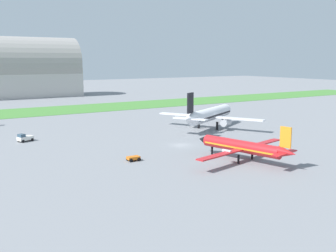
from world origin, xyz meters
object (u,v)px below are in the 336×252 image
Objects in this scene: airplane_midfield_jet at (209,115)px; baggage_cart_near_gate at (133,158)px; pushback_tug_midfield at (25,138)px; airplane_foreground_turboprop at (243,146)px.

airplane_midfield_jet is 41.40m from baggage_cart_near_gate.
pushback_tug_midfield is (-48.68, 9.10, -3.09)m from airplane_midfield_jet.
airplane_midfield_jet is at bearing -40.95° from airplane_foreground_turboprop.
baggage_cart_near_gate is 33.29m from pushback_tug_midfield.
airplane_midfield_jet is 7.14× the size of pushback_tug_midfield.
airplane_foreground_turboprop is at bearing 105.70° from pushback_tug_midfield.
baggage_cart_near_gate is at bearing 45.28° from airplane_foreground_turboprop.
baggage_cart_near_gate is (-17.93, 11.14, -2.26)m from airplane_foreground_turboprop.
airplane_midfield_jet is 49.62m from pushback_tug_midfield.
airplane_foreground_turboprop is 0.89× the size of airplane_midfield_jet.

